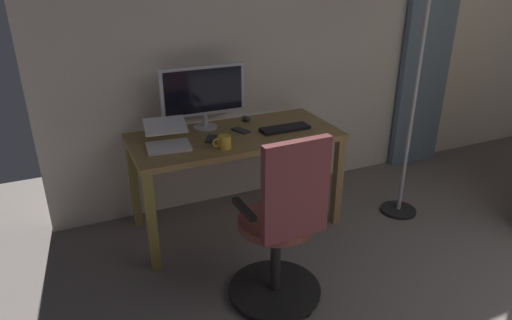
% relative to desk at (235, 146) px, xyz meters
% --- Properties ---
extents(back_room_partition, '(5.90, 0.10, 2.65)m').
position_rel_desk_xyz_m(back_room_partition, '(-1.64, -0.49, 0.68)').
color(back_room_partition, beige).
rests_on(back_room_partition, ground).
extents(curtain_right_panel, '(0.54, 0.06, 2.47)m').
position_rel_desk_xyz_m(curtain_right_panel, '(-2.07, -0.38, 0.59)').
color(curtain_right_panel, slate).
rests_on(curtain_right_panel, ground).
extents(desk, '(1.48, 0.68, 0.74)m').
position_rel_desk_xyz_m(desk, '(0.00, 0.00, 0.00)').
color(desk, olive).
rests_on(desk, ground).
extents(office_chair, '(0.56, 0.56, 1.08)m').
position_rel_desk_xyz_m(office_chair, '(0.10, 0.93, -0.15)').
color(office_chair, black).
rests_on(office_chair, ground).
extents(computer_monitor, '(0.63, 0.18, 0.46)m').
position_rel_desk_xyz_m(computer_monitor, '(0.15, -0.22, 0.36)').
color(computer_monitor, '#B7BCC1').
rests_on(computer_monitor, desk).
extents(computer_keyboard, '(0.37, 0.12, 0.02)m').
position_rel_desk_xyz_m(computer_keyboard, '(-0.37, 0.07, 0.11)').
color(computer_keyboard, black).
rests_on(computer_keyboard, desk).
extents(laptop, '(0.31, 0.34, 0.15)m').
position_rel_desk_xyz_m(laptop, '(0.49, 0.02, 0.14)').
color(laptop, white).
rests_on(laptop, desk).
extents(computer_mouse, '(0.06, 0.10, 0.04)m').
position_rel_desk_xyz_m(computer_mouse, '(-0.19, -0.24, 0.11)').
color(computer_mouse, '#333338').
rests_on(computer_mouse, desk).
extents(cell_phone_face_up, '(0.12, 0.16, 0.01)m').
position_rel_desk_xyz_m(cell_phone_face_up, '(-0.06, -0.04, 0.10)').
color(cell_phone_face_up, '#232328').
rests_on(cell_phone_face_up, desk).
extents(cell_phone_by_monitor, '(0.13, 0.16, 0.01)m').
position_rel_desk_xyz_m(cell_phone_by_monitor, '(0.19, 0.03, 0.10)').
color(cell_phone_by_monitor, '#232328').
rests_on(cell_phone_by_monitor, desk).
extents(mug_coffee, '(0.13, 0.09, 0.09)m').
position_rel_desk_xyz_m(mug_coffee, '(0.16, 0.22, 0.14)').
color(mug_coffee, gold).
rests_on(mug_coffee, desk).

